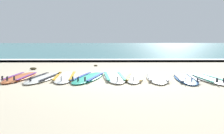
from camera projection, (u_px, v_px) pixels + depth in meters
ground_plane at (121, 78)px, 7.37m from camera, size 80.00×80.00×0.00m
sea at (111, 46)px, 42.40m from camera, size 80.00×60.00×0.10m
wave_foam_strip at (116, 60)px, 12.95m from camera, size 80.00×0.76×0.11m
surfboard_0 at (20, 77)px, 7.36m from camera, size 0.63×2.23×0.18m
surfboard_1 at (44, 78)px, 7.27m from camera, size 0.87×2.33×0.18m
surfboard_2 at (65, 77)px, 7.43m from camera, size 0.77×2.43×0.18m
surfboard_3 at (89, 77)px, 7.29m from camera, size 1.07×2.40×0.18m
surfboard_4 at (114, 77)px, 7.40m from camera, size 0.77×2.41×0.18m
surfboard_5 at (135, 78)px, 7.21m from camera, size 0.74×1.95×0.18m
surfboard_6 at (157, 77)px, 7.34m from camera, size 0.86×2.45×0.18m
surfboard_7 at (185, 78)px, 7.13m from camera, size 0.78×2.22×0.18m
surfboard_8 at (208, 79)px, 7.02m from camera, size 0.68×2.15×0.18m
seaweed_clump_near_shoreline at (96, 65)px, 10.72m from camera, size 0.17×0.13×0.06m
seaweed_clump_mid_sand at (33, 69)px, 9.47m from camera, size 0.25×0.20×0.09m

